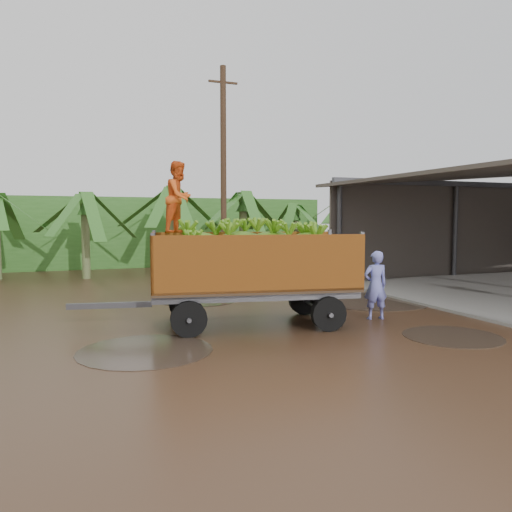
# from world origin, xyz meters

# --- Properties ---
(ground) EXTENTS (100.00, 100.00, 0.00)m
(ground) POSITION_xyz_m (0.00, 0.00, 0.00)
(ground) COLOR black
(ground) RESTS_ON ground
(hedge_north) EXTENTS (22.00, 3.00, 3.60)m
(hedge_north) POSITION_xyz_m (-2.00, 16.00, 1.80)
(hedge_north) COLOR #2D661E
(hedge_north) RESTS_ON ground
(banana_trailer) EXTENTS (6.69, 3.09, 3.88)m
(banana_trailer) POSITION_xyz_m (-0.56, -0.19, 1.44)
(banana_trailer) COLOR #AA5C18
(banana_trailer) RESTS_ON ground
(man_blue) EXTENTS (0.69, 0.50, 1.73)m
(man_blue) POSITION_xyz_m (2.61, -0.71, 0.87)
(man_blue) COLOR #7A7EDE
(man_blue) RESTS_ON ground
(utility_pole) EXTENTS (1.20, 0.24, 8.60)m
(utility_pole) POSITION_xyz_m (1.39, 8.24, 4.36)
(utility_pole) COLOR #47301E
(utility_pole) RESTS_ON ground
(banana_plants) EXTENTS (24.81, 20.43, 4.48)m
(banana_plants) POSITION_xyz_m (-5.08, 7.42, 1.90)
(banana_plants) COLOR #2D661E
(banana_plants) RESTS_ON ground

